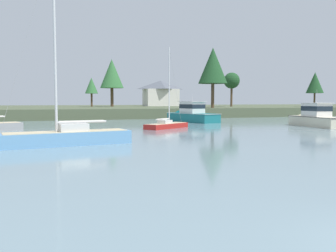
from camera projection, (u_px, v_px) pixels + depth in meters
far_shore_bank at (85, 110)px, 91.46m from camera, size 249.36×59.41×1.89m
cruiser_cream at (313, 121)px, 48.02m from camera, size 3.41×10.02×5.80m
cruiser_teal at (189, 117)px, 58.35m from camera, size 6.28×11.35×5.49m
sailboat_red at (167, 127)px, 44.26m from camera, size 6.49×5.45×10.28m
sailboat_skyblue at (67, 141)px, 27.54m from camera, size 9.85×3.92×15.65m
shore_tree_right at (315, 83)px, 88.11m from camera, size 4.16×4.16×8.39m
shore_tree_center_left at (232, 81)px, 89.50m from camera, size 3.96×3.96×8.40m
shore_tree_far_left at (213, 66)px, 73.37m from camera, size 5.91×5.91×12.19m
shore_tree_inland_c at (91, 86)px, 88.44m from camera, size 3.16×3.16×7.09m
shore_tree_center_right at (112, 74)px, 90.71m from camera, size 5.88×5.88×11.83m
cottage_behind_trees at (161, 93)px, 99.31m from camera, size 9.53×6.72×6.97m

